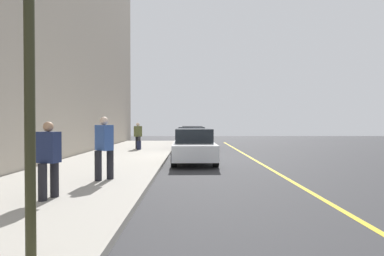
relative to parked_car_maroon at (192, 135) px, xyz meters
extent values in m
plane|color=#333335|center=(10.97, -0.29, -0.76)|extent=(56.00, 56.00, 0.00)
cube|color=#A39E93|center=(10.97, -3.59, -0.68)|extent=(28.00, 4.60, 0.15)
cube|color=#9E9384|center=(10.97, -6.34, 6.74)|extent=(32.00, 0.80, 15.00)
cube|color=gold|center=(10.97, 2.91, -0.75)|extent=(28.00, 0.14, 0.01)
cylinder|color=black|center=(1.34, 0.84, -0.44)|extent=(0.64, 0.22, 0.64)
cylinder|color=black|center=(1.34, -0.84, -0.44)|extent=(0.64, 0.22, 0.64)
cylinder|color=black|center=(-1.22, 0.84, -0.44)|extent=(0.64, 0.22, 0.64)
cylinder|color=black|center=(-1.22, -0.84, -0.44)|extent=(0.64, 0.22, 0.64)
cube|color=maroon|center=(0.06, 0.00, -0.16)|extent=(4.14, 1.81, 0.64)
cube|color=black|center=(-0.15, 0.00, 0.46)|extent=(2.15, 1.60, 0.60)
cylinder|color=black|center=(7.33, 0.75, -0.44)|extent=(0.65, 0.24, 0.64)
cylinder|color=black|center=(7.29, -0.93, -0.44)|extent=(0.65, 0.24, 0.64)
cylinder|color=black|center=(4.57, 0.81, -0.44)|extent=(0.65, 0.24, 0.64)
cylinder|color=black|center=(4.53, -0.87, -0.44)|extent=(0.65, 0.24, 0.64)
cube|color=navy|center=(5.93, -0.06, -0.16)|extent=(4.50, 1.90, 0.64)
cube|color=black|center=(5.71, -0.06, 0.46)|extent=(2.36, 1.65, 0.60)
cylinder|color=black|center=(13.43, 0.85, -0.44)|extent=(0.64, 0.23, 0.64)
cylinder|color=black|center=(13.46, -0.83, -0.44)|extent=(0.64, 0.23, 0.64)
cylinder|color=black|center=(10.59, 0.80, -0.44)|extent=(0.64, 0.23, 0.64)
cylinder|color=black|center=(10.61, -0.88, -0.44)|extent=(0.64, 0.23, 0.64)
cube|color=white|center=(12.02, -0.01, -0.16)|extent=(4.62, 1.87, 0.64)
cube|color=black|center=(11.79, -0.02, 0.46)|extent=(2.41, 1.64, 0.60)
cylinder|color=black|center=(19.29, -3.17, -0.22)|extent=(0.18, 0.18, 0.78)
cylinder|color=black|center=(19.64, -3.27, -0.22)|extent=(0.18, 0.18, 0.78)
cube|color=#1E284C|center=(19.47, -3.22, 0.51)|extent=(0.40, 0.51, 0.66)
sphere|color=tan|center=(19.47, -3.22, 0.95)|extent=(0.22, 0.22, 0.22)
cylinder|color=black|center=(6.30, -3.34, -0.22)|extent=(0.18, 0.18, 0.77)
cylinder|color=black|center=(6.00, -3.53, -0.22)|extent=(0.18, 0.18, 0.77)
cube|color=brown|center=(6.15, -3.44, 0.49)|extent=(0.47, 0.52, 0.66)
sphere|color=beige|center=(6.15, -3.44, 0.93)|extent=(0.21, 0.21, 0.21)
cylinder|color=black|center=(17.31, -2.77, -0.18)|extent=(0.20, 0.20, 0.85)
cylinder|color=black|center=(17.01, -2.50, -0.18)|extent=(0.20, 0.20, 0.85)
cube|color=#335193|center=(17.16, -2.64, 0.60)|extent=(0.55, 0.57, 0.72)
sphere|color=beige|center=(17.16, -2.64, 1.08)|extent=(0.23, 0.23, 0.23)
cylinder|color=#2D2D19|center=(22.68, -2.03, 1.31)|extent=(0.12, 0.12, 3.83)
cube|color=#191E38|center=(6.62, -3.30, -0.35)|extent=(0.34, 0.22, 0.52)
cylinder|color=#4C4C4C|center=(6.62, -3.30, 0.10)|extent=(0.03, 0.03, 0.36)
camera|label=1|loc=(26.45, -0.18, 1.03)|focal=30.44mm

